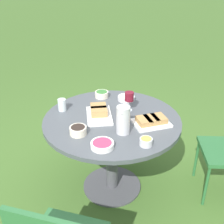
% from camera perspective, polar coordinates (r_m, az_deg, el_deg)
% --- Properties ---
extents(ground_plane, '(40.00, 40.00, 0.00)m').
position_cam_1_polar(ground_plane, '(2.84, 0.00, -14.80)').
color(ground_plane, '#446B2B').
extents(dining_table, '(1.17, 1.17, 0.76)m').
position_cam_1_polar(dining_table, '(2.46, 0.00, -4.01)').
color(dining_table, '#4C4C51').
rests_on(dining_table, ground_plane).
extents(water_pitcher, '(0.11, 0.10, 0.22)m').
position_cam_1_polar(water_pitcher, '(2.13, 2.28, -1.63)').
color(water_pitcher, silver).
rests_on(water_pitcher, dining_table).
extents(wine_glass, '(0.08, 0.08, 0.18)m').
position_cam_1_polar(wine_glass, '(2.46, 3.52, 3.05)').
color(wine_glass, silver).
rests_on(wine_glass, dining_table).
extents(platter_bread_main, '(0.39, 0.34, 0.08)m').
position_cam_1_polar(platter_bread_main, '(2.42, -2.67, -0.08)').
color(platter_bread_main, white).
rests_on(platter_bread_main, dining_table).
extents(platter_charcuterie, '(0.34, 0.36, 0.06)m').
position_cam_1_polar(platter_charcuterie, '(2.31, 8.00, -1.84)').
color(platter_charcuterie, white).
rests_on(platter_charcuterie, dining_table).
extents(bowl_fries, '(0.09, 0.09, 0.06)m').
position_cam_1_polar(bowl_fries, '(2.05, 6.93, -5.95)').
color(bowl_fries, silver).
rests_on(bowl_fries, dining_table).
extents(bowl_salad, '(0.13, 0.13, 0.06)m').
position_cam_1_polar(bowl_salad, '(2.75, -2.10, 3.66)').
color(bowl_salad, beige).
rests_on(bowl_salad, dining_table).
extents(bowl_olives, '(0.13, 0.13, 0.06)m').
position_cam_1_polar(bowl_olives, '(2.17, -6.90, -3.67)').
color(bowl_olives, beige).
rests_on(bowl_olives, dining_table).
extents(bowl_dip_red, '(0.17, 0.17, 0.04)m').
position_cam_1_polar(bowl_dip_red, '(2.02, -1.99, -6.63)').
color(bowl_dip_red, white).
rests_on(bowl_dip_red, dining_table).
extents(bowl_dip_cream, '(0.16, 0.16, 0.04)m').
position_cam_1_polar(bowl_dip_cream, '(2.70, 2.93, 2.87)').
color(bowl_dip_cream, silver).
rests_on(bowl_dip_cream, dining_table).
extents(cup_water_near, '(0.07, 0.07, 0.11)m').
position_cam_1_polar(cup_water_near, '(2.53, -10.11, 1.43)').
color(cup_water_near, silver).
rests_on(cup_water_near, dining_table).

